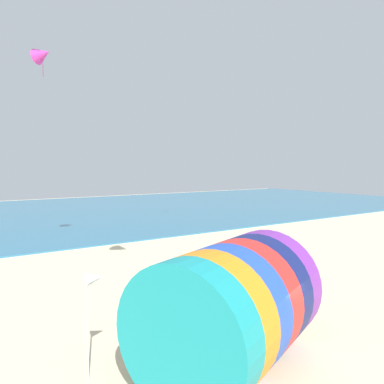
% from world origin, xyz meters
% --- Properties ---
extents(ground_plane, '(120.00, 120.00, 0.00)m').
position_xyz_m(ground_plane, '(0.00, 0.00, 0.00)').
color(ground_plane, beige).
extents(sea, '(120.00, 40.00, 0.10)m').
position_xyz_m(sea, '(0.00, 38.13, 0.05)').
color(sea, teal).
rests_on(sea, ground).
extents(giant_inflatable_tube, '(6.32, 5.38, 3.62)m').
position_xyz_m(giant_inflatable_tube, '(-0.40, 0.44, 1.81)').
color(giant_inflatable_tube, teal).
rests_on(giant_inflatable_tube, ground).
extents(kite_handler, '(0.41, 0.41, 1.59)m').
position_xyz_m(kite_handler, '(3.07, 1.98, 0.81)').
color(kite_handler, black).
rests_on(kite_handler, ground).
extents(kite_magenta_delta, '(1.45, 1.49, 1.87)m').
position_xyz_m(kite_magenta_delta, '(-1.92, 16.15, 12.33)').
color(kite_magenta_delta, '#D1339E').
extents(beach_flag, '(0.47, 0.36, 2.95)m').
position_xyz_m(beach_flag, '(-3.81, 2.08, 2.62)').
color(beach_flag, silver).
rests_on(beach_flag, ground).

